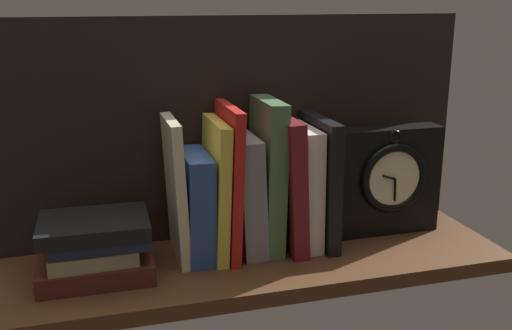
{
  "coord_description": "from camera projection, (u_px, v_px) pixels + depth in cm",
  "views": [
    {
      "loc": [
        -26.35,
        -89.86,
        42.52
      ],
      "look_at": [
        1.05,
        3.8,
        15.0
      ],
      "focal_mm": 42.41,
      "sensor_mm": 36.0,
      "label": 1
    }
  ],
  "objects": [
    {
      "name": "book_black_skeptic",
      "position": [
        319.0,
        181.0,
        1.06
      ],
      "size": [
        2.45,
        15.37,
        22.49
      ],
      "primitive_type": "cube",
      "rotation": [
        0.0,
        -0.01,
        0.0
      ],
      "color": "black",
      "rests_on": "ground_plane"
    },
    {
      "name": "book_stack_side",
      "position": [
        95.0,
        248.0,
        0.94
      ],
      "size": [
        17.62,
        12.88,
        9.69
      ],
      "color": "#471E19",
      "rests_on": "ground_plane"
    },
    {
      "name": "ground_plane",
      "position": [
        256.0,
        264.0,
        1.02
      ],
      "size": [
        84.63,
        25.41,
        2.5
      ],
      "primitive_type": "cube",
      "color": "#4C2D19"
    },
    {
      "name": "book_gray_chess",
      "position": [
        246.0,
        194.0,
        1.02
      ],
      "size": [
        4.72,
        12.49,
        20.29
      ],
      "primitive_type": "cube",
      "rotation": [
        0.0,
        -0.04,
        0.0
      ],
      "color": "gray",
      "rests_on": "ground_plane"
    },
    {
      "name": "book_blue_modern",
      "position": [
        196.0,
        205.0,
        1.0
      ],
      "size": [
        4.52,
        13.05,
        17.79
      ],
      "primitive_type": "cube",
      "rotation": [
        0.0,
        0.02,
        0.0
      ],
      "color": "#2D4C8E",
      "rests_on": "ground_plane"
    },
    {
      "name": "back_panel",
      "position": [
        237.0,
        128.0,
        1.08
      ],
      "size": [
        84.63,
        1.2,
        39.25
      ],
      "primitive_type": "cube",
      "color": "black",
      "rests_on": "ground_plane"
    },
    {
      "name": "book_maroon_dawkins",
      "position": [
        285.0,
        182.0,
        1.04
      ],
      "size": [
        3.82,
        15.4,
        23.11
      ],
      "primitive_type": "cube",
      "rotation": [
        0.0,
        -0.05,
        0.0
      ],
      "color": "maroon",
      "rests_on": "ground_plane"
    },
    {
      "name": "book_cream_twain",
      "position": [
        176.0,
        190.0,
        0.99
      ],
      "size": [
        2.6,
        12.54,
        23.72
      ],
      "primitive_type": "cube",
      "rotation": [
        0.0,
        -0.04,
        0.0
      ],
      "color": "beige",
      "rests_on": "ground_plane"
    },
    {
      "name": "book_white_catcher",
      "position": [
        303.0,
        186.0,
        1.05
      ],
      "size": [
        3.39,
        12.82,
        21.07
      ],
      "primitive_type": "cube",
      "rotation": [
        0.0,
        -0.01,
        0.0
      ],
      "color": "silver",
      "rests_on": "ground_plane"
    },
    {
      "name": "book_red_requiem",
      "position": [
        228.0,
        181.0,
        1.01
      ],
      "size": [
        2.65,
        14.95,
        25.36
      ],
      "primitive_type": "cube",
      "rotation": [
        0.0,
        0.04,
        0.0
      ],
      "color": "red",
      "rests_on": "ground_plane"
    },
    {
      "name": "framed_clock",
      "position": [
        387.0,
        180.0,
        1.1
      ],
      "size": [
        19.75,
        5.97,
        19.76
      ],
      "color": "black",
      "rests_on": "ground_plane"
    },
    {
      "name": "book_yellow_seinlanguage",
      "position": [
        215.0,
        189.0,
        1.0
      ],
      "size": [
        2.94,
        14.16,
        23.04
      ],
      "primitive_type": "cube",
      "rotation": [
        0.0,
        0.04,
        0.0
      ],
      "color": "gold",
      "rests_on": "ground_plane"
    },
    {
      "name": "book_green_romantic",
      "position": [
        267.0,
        176.0,
        1.02
      ],
      "size": [
        3.84,
        12.42,
        26.03
      ],
      "primitive_type": "cube",
      "rotation": [
        0.0,
        0.02,
        0.0
      ],
      "color": "#476B44",
      "rests_on": "ground_plane"
    }
  ]
}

